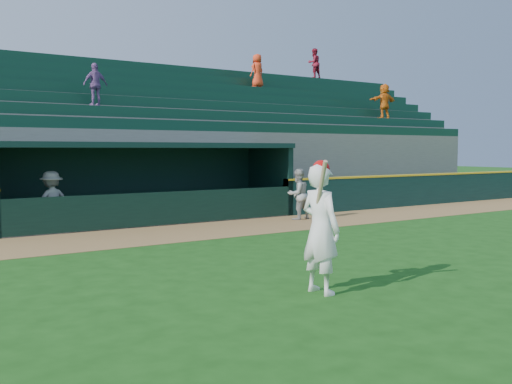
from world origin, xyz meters
TOP-DOWN VIEW (x-y plane):
  - ground at (0.00, 0.00)m, footprint 120.00×120.00m
  - warning_track at (0.00, 4.90)m, footprint 40.00×3.00m
  - field_wall_right at (12.25, 6.55)m, footprint 15.50×0.30m
  - wall_stripe_right at (12.25, 6.55)m, footprint 15.50×0.32m
  - dugout_player_front at (4.18, 5.46)m, footprint 0.83×0.66m
  - dugout_player_inside at (-3.10, 7.04)m, footprint 1.19×0.85m
  - dugout at (0.00, 8.00)m, footprint 9.40×2.80m
  - stands at (-0.03, 12.57)m, footprint 34.50×6.25m
  - batter_at_plate at (-1.31, -2.20)m, footprint 0.59×0.85m

SIDE VIEW (x-z plane):
  - ground at x=0.00m, z-range 0.00..0.00m
  - warning_track at x=0.00m, z-range 0.00..0.01m
  - field_wall_right at x=12.25m, z-range 0.00..1.20m
  - dugout_player_front at x=4.18m, z-range 0.00..1.63m
  - dugout_player_inside at x=-3.10m, z-range 0.00..1.67m
  - batter_at_plate at x=-1.31m, z-range -0.01..2.09m
  - wall_stripe_right at x=12.25m, z-range 1.20..1.26m
  - dugout at x=0.00m, z-range 0.13..2.59m
  - stands at x=-0.03m, z-range -1.40..6.21m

